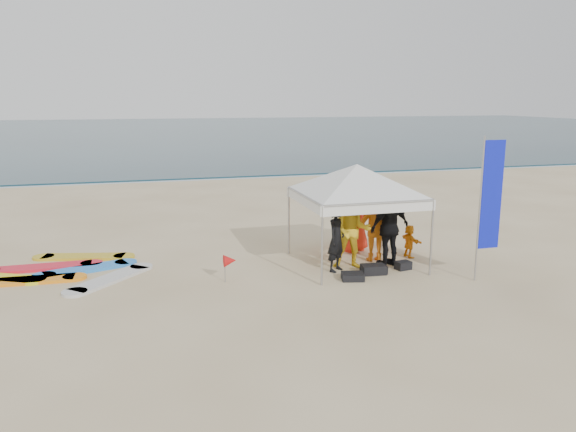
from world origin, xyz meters
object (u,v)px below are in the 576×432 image
(person_yellow, at_px, (352,231))
(marker_pennant, at_px, (230,261))
(surfboard_spread, at_px, (43,274))
(person_seated, at_px, (409,241))
(person_black_a, at_px, (337,239))
(person_orange_a, at_px, (375,224))
(person_orange_b, at_px, (355,216))
(canopy_tent, at_px, (357,165))
(feather_flag, at_px, (490,197))
(person_black_b, at_px, (390,227))

(person_yellow, distance_m, marker_pennant, 3.08)
(marker_pennant, bearing_deg, surfboard_spread, 157.98)
(person_seated, distance_m, marker_pennant, 4.90)
(person_black_a, height_order, person_orange_a, person_orange_a)
(person_orange_b, bearing_deg, marker_pennant, 1.02)
(person_orange_b, relative_size, canopy_tent, 0.51)
(feather_flag, distance_m, marker_pennant, 5.98)
(person_black_b, height_order, marker_pennant, person_black_b)
(person_yellow, relative_size, person_seated, 2.18)
(person_orange_a, height_order, feather_flag, feather_flag)
(person_black_a, relative_size, surfboard_spread, 0.30)
(person_black_a, bearing_deg, surfboard_spread, 125.94)
(person_orange_b, relative_size, feather_flag, 0.59)
(person_orange_b, bearing_deg, person_black_b, 78.37)
(person_yellow, distance_m, surfboard_spread, 7.40)
(person_black_b, distance_m, person_seated, 1.14)
(person_yellow, xyz_separation_m, feather_flag, (2.59, -1.67, 0.99))
(person_black_b, bearing_deg, person_orange_b, -93.96)
(person_orange_a, height_order, canopy_tent, canopy_tent)
(person_yellow, xyz_separation_m, marker_pennant, (-3.04, -0.25, -0.44))
(person_orange_b, xyz_separation_m, feather_flag, (1.92, -3.08, 0.96))
(person_orange_a, height_order, person_black_b, person_black_b)
(person_orange_a, xyz_separation_m, feather_flag, (1.78, -2.15, 0.97))
(person_orange_a, height_order, person_seated, person_orange_a)
(person_orange_a, relative_size, canopy_tent, 0.50)
(person_black_b, bearing_deg, canopy_tent, -42.35)
(person_black_b, relative_size, person_seated, 2.26)
(person_seated, bearing_deg, person_orange_b, 43.50)
(marker_pennant, bearing_deg, person_orange_b, 24.15)
(person_orange_a, bearing_deg, person_yellow, 37.28)
(person_orange_a, relative_size, marker_pennant, 3.00)
(person_orange_b, height_order, person_seated, person_orange_b)
(person_orange_b, distance_m, feather_flag, 3.76)
(person_orange_a, bearing_deg, person_black_b, 112.48)
(person_yellow, distance_m, person_seated, 1.94)
(person_orange_a, distance_m, surfboard_spread, 8.12)
(person_orange_a, bearing_deg, canopy_tent, 22.23)
(person_black_b, height_order, feather_flag, feather_flag)
(canopy_tent, bearing_deg, person_black_b, -26.89)
(person_orange_a, bearing_deg, feather_flag, 136.41)
(person_black_a, relative_size, person_yellow, 0.84)
(person_black_a, distance_m, person_black_b, 1.42)
(person_yellow, bearing_deg, marker_pennant, -156.09)
(feather_flag, height_order, surfboard_spread, feather_flag)
(person_seated, height_order, feather_flag, feather_flag)
(person_orange_b, bearing_deg, surfboard_spread, -23.30)
(person_black_a, distance_m, person_orange_a, 1.40)
(person_black_a, height_order, surfboard_spread, person_black_a)
(person_seated, distance_m, canopy_tent, 2.61)
(person_seated, relative_size, marker_pennant, 1.35)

